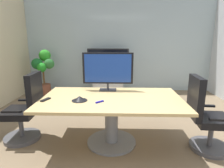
# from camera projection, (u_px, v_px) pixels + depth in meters

# --- Properties ---
(ground_plane) EXTENTS (7.57, 7.57, 0.00)m
(ground_plane) POSITION_uv_depth(u_px,v_px,m) (119.00, 146.00, 2.89)
(ground_plane) COLOR #7A664C
(wall_back_glass_partition) EXTENTS (5.66, 0.10, 2.93)m
(wall_back_glass_partition) POSITION_uv_depth(u_px,v_px,m) (119.00, 43.00, 5.74)
(wall_back_glass_partition) COLOR #9EB2B7
(wall_back_glass_partition) RESTS_ON ground
(conference_table) EXTENTS (2.08, 1.20, 0.74)m
(conference_table) POSITION_uv_depth(u_px,v_px,m) (112.00, 109.00, 2.86)
(conference_table) COLOR tan
(conference_table) RESTS_ON ground
(office_chair_left) EXTENTS (0.61, 0.58, 1.09)m
(office_chair_left) POSITION_uv_depth(u_px,v_px,m) (26.00, 113.00, 2.98)
(office_chair_left) COLOR #4C4C51
(office_chair_left) RESTS_ON ground
(office_chair_right) EXTENTS (0.61, 0.59, 1.09)m
(office_chair_right) POSITION_uv_depth(u_px,v_px,m) (206.00, 120.00, 2.72)
(office_chair_right) COLOR #4C4C51
(office_chair_right) RESTS_ON ground
(tv_monitor) EXTENTS (0.84, 0.18, 0.64)m
(tv_monitor) POSITION_uv_depth(u_px,v_px,m) (108.00, 69.00, 3.15)
(tv_monitor) COLOR #333338
(tv_monitor) RESTS_ON conference_table
(wall_display_unit) EXTENTS (1.20, 0.36, 1.31)m
(wall_display_unit) POSITION_uv_depth(u_px,v_px,m) (108.00, 78.00, 5.64)
(wall_display_unit) COLOR #B7BABC
(wall_display_unit) RESTS_ON ground
(potted_plant) EXTENTS (0.64, 0.64, 1.28)m
(potted_plant) POSITION_uv_depth(u_px,v_px,m) (44.00, 68.00, 5.40)
(potted_plant) COLOR brown
(potted_plant) RESTS_ON ground
(conference_phone) EXTENTS (0.22, 0.22, 0.07)m
(conference_phone) POSITION_uv_depth(u_px,v_px,m) (79.00, 99.00, 2.67)
(conference_phone) COLOR black
(conference_phone) RESTS_ON conference_table
(remote_control) EXTENTS (0.11, 0.18, 0.02)m
(remote_control) POSITION_uv_depth(u_px,v_px,m) (46.00, 100.00, 2.70)
(remote_control) COLOR black
(remote_control) RESTS_ON conference_table
(whiteboard_marker) EXTENTS (0.11, 0.10, 0.02)m
(whiteboard_marker) POSITION_uv_depth(u_px,v_px,m) (100.00, 102.00, 2.61)
(whiteboard_marker) COLOR #1919A5
(whiteboard_marker) RESTS_ON conference_table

